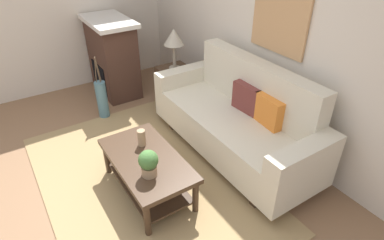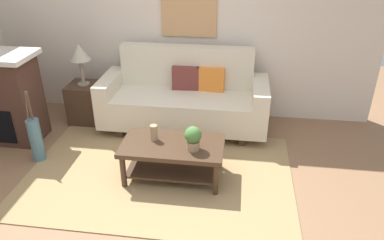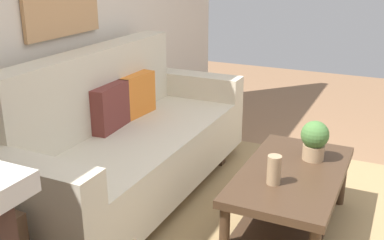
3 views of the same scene
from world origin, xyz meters
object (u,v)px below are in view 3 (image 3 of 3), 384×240
Objects in this scene: tabletop_vase at (274,170)px; throw_pillow_orange at (136,95)px; couch at (127,143)px; throw_pillow_maroon at (110,107)px; coffee_table at (291,187)px; potted_plant_tabletop at (315,139)px.

throw_pillow_orange is at bearing 68.00° from tabletop_vase.
couch is 0.28m from throw_pillow_maroon.
throw_pillow_maroon is at bearing 92.46° from coffee_table.
throw_pillow_orange is 1.38m from potted_plant_tabletop.
throw_pillow_maroon reaches higher than coffee_table.
couch is 2.00× the size of coffee_table.
throw_pillow_maroon is 1.00× the size of throw_pillow_orange.
throw_pillow_maroon is 1.26m from tabletop_vase.
tabletop_vase is at bearing -98.08° from couch.
tabletop_vase is (-0.21, 0.06, 0.20)m from coffee_table.
tabletop_vase is at bearing 162.80° from potted_plant_tabletop.
throw_pillow_maroon is 0.34m from throw_pillow_orange.
couch is 1.18m from coffee_table.
potted_plant_tabletop is at bearing -77.08° from couch.
throw_pillow_orange is at bearing 0.00° from throw_pillow_maroon.
throw_pillow_orange reaches higher than tabletop_vase.
coffee_table is at bearing -87.54° from throw_pillow_maroon.
couch is 6.13× the size of throw_pillow_orange.
tabletop_vase is (-0.16, -1.24, -0.16)m from throw_pillow_maroon.
potted_plant_tabletop is (0.45, -0.14, 0.05)m from tabletop_vase.
couch is at bearing -159.85° from throw_pillow_orange.
throw_pillow_maroon reaches higher than potted_plant_tabletop.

